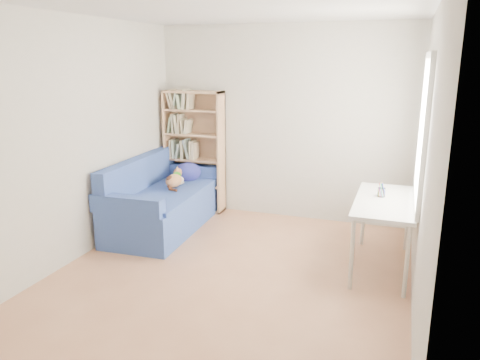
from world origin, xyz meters
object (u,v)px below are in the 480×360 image
desk (385,206)px  pen_cup (381,191)px  bookshelf (195,156)px  sofa (162,202)px

desk → pen_cup: pen_cup is taller
bookshelf → desk: 2.94m
sofa → bookshelf: size_ratio=1.10×
sofa → desk: size_ratio=1.46×
pen_cup → bookshelf: bearing=157.9°
sofa → pen_cup: bearing=-7.4°
sofa → bookshelf: bearing=81.9°
sofa → bookshelf: bookshelf is taller
pen_cup → desk: bearing=-65.2°
sofa → pen_cup: (2.72, -0.23, 0.46)m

